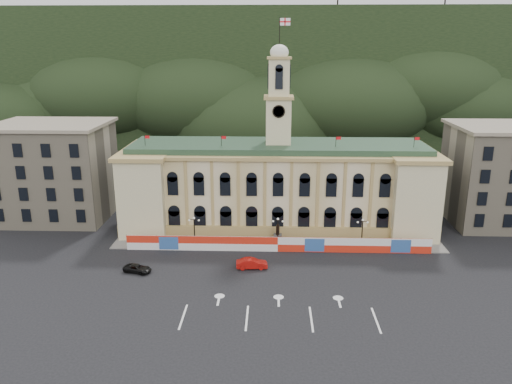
{
  "coord_description": "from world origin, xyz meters",
  "views": [
    {
      "loc": [
        -1.01,
        -61.01,
        32.66
      ],
      "look_at": [
        -3.68,
        18.0,
        9.29
      ],
      "focal_mm": 35.0,
      "sensor_mm": 36.0,
      "label": 1
    }
  ],
  "objects_px": {
    "statue": "(278,238)",
    "lamp_center": "(278,230)",
    "black_suv": "(137,268)",
    "red_sedan": "(252,264)"
  },
  "relations": [
    {
      "from": "lamp_center",
      "to": "black_suv",
      "type": "bearing_deg",
      "value": -153.44
    },
    {
      "from": "statue",
      "to": "lamp_center",
      "type": "relative_size",
      "value": 0.72
    },
    {
      "from": "statue",
      "to": "black_suv",
      "type": "relative_size",
      "value": 0.81
    },
    {
      "from": "black_suv",
      "to": "red_sedan",
      "type": "bearing_deg",
      "value": -68.15
    },
    {
      "from": "statue",
      "to": "black_suv",
      "type": "xyz_separation_m",
      "value": [
        -21.02,
        -11.51,
        -0.6
      ]
    },
    {
      "from": "black_suv",
      "to": "lamp_center",
      "type": "bearing_deg",
      "value": -48.01
    },
    {
      "from": "red_sedan",
      "to": "black_suv",
      "type": "bearing_deg",
      "value": 91.84
    },
    {
      "from": "statue",
      "to": "lamp_center",
      "type": "xyz_separation_m",
      "value": [
        0.0,
        -1.0,
        1.89
      ]
    },
    {
      "from": "statue",
      "to": "black_suv",
      "type": "bearing_deg",
      "value": -151.3
    },
    {
      "from": "statue",
      "to": "red_sedan",
      "type": "xyz_separation_m",
      "value": [
        -3.99,
        -9.59,
        -0.4
      ]
    }
  ]
}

